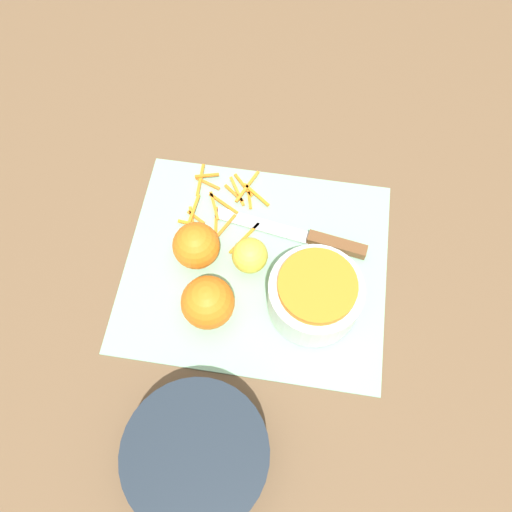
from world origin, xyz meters
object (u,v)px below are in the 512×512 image
at_px(orange_left, 196,248).
at_px(orange_right, 208,302).
at_px(bowl_speckled, 315,294).
at_px(bowl_dark, 197,455).
at_px(lemon, 249,258).
at_px(knife, 317,239).

relative_size(orange_left, orange_right, 0.93).
bearing_deg(orange_right, bowl_speckled, -166.73).
xyz_separation_m(bowl_speckled, orange_left, (0.19, -0.05, -0.00)).
bearing_deg(bowl_dark, lemon, -94.57).
height_order(bowl_speckled, orange_right, bowl_speckled).
relative_size(knife, lemon, 4.58).
relative_size(orange_left, lemon, 1.30).
distance_m(knife, orange_right, 0.21).
bearing_deg(lemon, orange_right, 60.81).
height_order(orange_left, lemon, orange_left).
xyz_separation_m(bowl_speckled, knife, (0.00, -0.11, -0.03)).
bearing_deg(bowl_speckled, bowl_dark, 61.90).
height_order(bowl_dark, knife, bowl_dark).
xyz_separation_m(orange_left, orange_right, (-0.04, 0.09, 0.00)).
xyz_separation_m(knife, orange_left, (0.19, 0.06, 0.03)).
relative_size(orange_right, lemon, 1.41).
bearing_deg(bowl_speckled, orange_right, 13.27).
distance_m(bowl_speckled, bowl_dark, 0.28).
height_order(orange_left, orange_right, orange_right).
distance_m(bowl_dark, orange_right, 0.21).
xyz_separation_m(bowl_dark, orange_right, (0.02, -0.21, 0.01)).
bearing_deg(orange_right, bowl_dark, 96.84).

